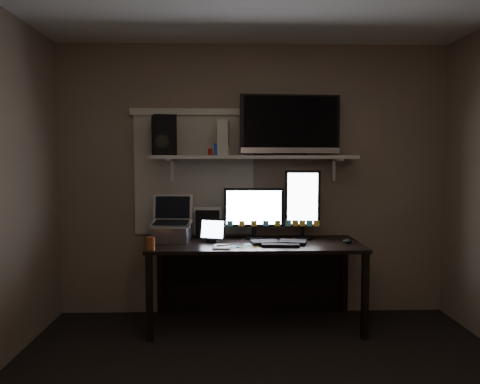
{
  "coord_description": "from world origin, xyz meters",
  "views": [
    {
      "loc": [
        -0.24,
        -2.55,
        1.45
      ],
      "look_at": [
        -0.14,
        1.25,
        1.18
      ],
      "focal_mm": 35.0,
      "sensor_mm": 36.0,
      "label": 1
    }
  ],
  "objects_px": {
    "monitor_landscape": "(254,213)",
    "tablet": "(212,231)",
    "cup": "(151,243)",
    "game_console": "(223,138)",
    "keyboard": "(279,242)",
    "laptop": "(171,219)",
    "monitor_portrait": "(302,204)",
    "mouse": "(347,241)",
    "tv": "(290,125)",
    "desk": "(255,260)",
    "speaker": "(164,135)"
  },
  "relations": [
    {
      "from": "monitor_landscape",
      "to": "tablet",
      "type": "height_order",
      "value": "monitor_landscape"
    },
    {
      "from": "tablet",
      "to": "game_console",
      "type": "relative_size",
      "value": 0.77
    },
    {
      "from": "game_console",
      "to": "speaker",
      "type": "xyz_separation_m",
      "value": [
        -0.52,
        -0.03,
        0.02
      ]
    },
    {
      "from": "mouse",
      "to": "tablet",
      "type": "bearing_deg",
      "value": 162.3
    },
    {
      "from": "monitor_landscape",
      "to": "laptop",
      "type": "bearing_deg",
      "value": -170.66
    },
    {
      "from": "desk",
      "to": "keyboard",
      "type": "height_order",
      "value": "keyboard"
    },
    {
      "from": "keyboard",
      "to": "cup",
      "type": "bearing_deg",
      "value": -164.17
    },
    {
      "from": "laptop",
      "to": "monitor_portrait",
      "type": "bearing_deg",
      "value": 8.8
    },
    {
      "from": "monitor_portrait",
      "to": "laptop",
      "type": "relative_size",
      "value": 1.59
    },
    {
      "from": "monitor_landscape",
      "to": "keyboard",
      "type": "xyz_separation_m",
      "value": [
        0.2,
        -0.26,
        -0.22
      ]
    },
    {
      "from": "monitor_landscape",
      "to": "tablet",
      "type": "xyz_separation_m",
      "value": [
        -0.37,
        -0.18,
        -0.13
      ]
    },
    {
      "from": "laptop",
      "to": "speaker",
      "type": "relative_size",
      "value": 1.13
    },
    {
      "from": "laptop",
      "to": "tv",
      "type": "relative_size",
      "value": 0.44
    },
    {
      "from": "keyboard",
      "to": "laptop",
      "type": "bearing_deg",
      "value": 175.48
    },
    {
      "from": "tablet",
      "to": "speaker",
      "type": "bearing_deg",
      "value": 177.63
    },
    {
      "from": "monitor_portrait",
      "to": "laptop",
      "type": "bearing_deg",
      "value": -169.76
    },
    {
      "from": "monitor_landscape",
      "to": "laptop",
      "type": "height_order",
      "value": "monitor_landscape"
    },
    {
      "from": "cup",
      "to": "speaker",
      "type": "bearing_deg",
      "value": 83.66
    },
    {
      "from": "mouse",
      "to": "speaker",
      "type": "relative_size",
      "value": 0.29
    },
    {
      "from": "monitor_portrait",
      "to": "tablet",
      "type": "height_order",
      "value": "monitor_portrait"
    },
    {
      "from": "monitor_landscape",
      "to": "tablet",
      "type": "relative_size",
      "value": 2.26
    },
    {
      "from": "monitor_landscape",
      "to": "cup",
      "type": "distance_m",
      "value": 0.99
    },
    {
      "from": "game_console",
      "to": "monitor_portrait",
      "type": "bearing_deg",
      "value": 2.14
    },
    {
      "from": "laptop",
      "to": "speaker",
      "type": "height_order",
      "value": "speaker"
    },
    {
      "from": "laptop",
      "to": "tv",
      "type": "xyz_separation_m",
      "value": [
        1.05,
        0.15,
        0.82
      ]
    },
    {
      "from": "keyboard",
      "to": "tablet",
      "type": "relative_size",
      "value": 1.99
    },
    {
      "from": "cup",
      "to": "desk",
      "type": "bearing_deg",
      "value": 25.81
    },
    {
      "from": "keyboard",
      "to": "mouse",
      "type": "height_order",
      "value": "mouse"
    },
    {
      "from": "mouse",
      "to": "tv",
      "type": "xyz_separation_m",
      "value": [
        -0.46,
        0.27,
        1.0
      ]
    },
    {
      "from": "desk",
      "to": "mouse",
      "type": "relative_size",
      "value": 17.71
    },
    {
      "from": "monitor_portrait",
      "to": "game_console",
      "type": "xyz_separation_m",
      "value": [
        -0.71,
        0.04,
        0.59
      ]
    },
    {
      "from": "cup",
      "to": "tablet",
      "type": "bearing_deg",
      "value": 31.5
    },
    {
      "from": "keyboard",
      "to": "monitor_landscape",
      "type": "bearing_deg",
      "value": 131.12
    },
    {
      "from": "mouse",
      "to": "game_console",
      "type": "xyz_separation_m",
      "value": [
        -1.06,
        0.26,
        0.88
      ]
    },
    {
      "from": "tablet",
      "to": "cup",
      "type": "xyz_separation_m",
      "value": [
        -0.48,
        -0.3,
        -0.05
      ]
    },
    {
      "from": "monitor_portrait",
      "to": "laptop",
      "type": "distance_m",
      "value": 1.17
    },
    {
      "from": "laptop",
      "to": "tv",
      "type": "height_order",
      "value": "tv"
    },
    {
      "from": "monitor_landscape",
      "to": "laptop",
      "type": "xyz_separation_m",
      "value": [
        -0.73,
        -0.12,
        -0.04
      ]
    },
    {
      "from": "monitor_landscape",
      "to": "monitor_portrait",
      "type": "height_order",
      "value": "monitor_portrait"
    },
    {
      "from": "mouse",
      "to": "laptop",
      "type": "distance_m",
      "value": 1.53
    },
    {
      "from": "game_console",
      "to": "monitor_landscape",
      "type": "bearing_deg",
      "value": 1.36
    },
    {
      "from": "cup",
      "to": "game_console",
      "type": "relative_size",
      "value": 0.33
    },
    {
      "from": "mouse",
      "to": "tv",
      "type": "distance_m",
      "value": 1.14
    },
    {
      "from": "monitor_portrait",
      "to": "keyboard",
      "type": "distance_m",
      "value": 0.45
    },
    {
      "from": "desk",
      "to": "tablet",
      "type": "distance_m",
      "value": 0.48
    },
    {
      "from": "desk",
      "to": "monitor_landscape",
      "type": "xyz_separation_m",
      "value": [
        -0.0,
        0.06,
        0.41
      ]
    },
    {
      "from": "monitor_portrait",
      "to": "cup",
      "type": "distance_m",
      "value": 1.38
    },
    {
      "from": "speaker",
      "to": "game_console",
      "type": "bearing_deg",
      "value": -12.23
    },
    {
      "from": "desk",
      "to": "game_console",
      "type": "xyz_separation_m",
      "value": [
        -0.28,
        0.08,
        1.08
      ]
    },
    {
      "from": "mouse",
      "to": "tablet",
      "type": "distance_m",
      "value": 1.16
    }
  ]
}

